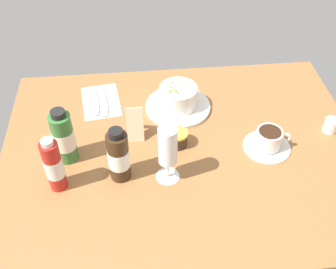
# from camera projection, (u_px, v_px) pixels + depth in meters

# --- Properties ---
(ground_plane) EXTENTS (1.10, 0.84, 0.03)m
(ground_plane) POSITION_uv_depth(u_px,v_px,m) (183.00, 152.00, 1.25)
(ground_plane) COLOR brown
(porridge_bowl) EXTENTS (0.22, 0.22, 0.09)m
(porridge_bowl) POSITION_uv_depth(u_px,v_px,m) (178.00, 99.00, 1.35)
(porridge_bowl) COLOR silver
(porridge_bowl) RESTS_ON ground_plane
(cutlery_setting) EXTENTS (0.14, 0.19, 0.01)m
(cutlery_setting) POSITION_uv_depth(u_px,v_px,m) (101.00, 102.00, 1.39)
(cutlery_setting) COLOR silver
(cutlery_setting) RESTS_ON ground_plane
(coffee_cup) EXTENTS (0.14, 0.14, 0.07)m
(coffee_cup) POSITION_uv_depth(u_px,v_px,m) (268.00, 140.00, 1.22)
(coffee_cup) COLOR silver
(coffee_cup) RESTS_ON ground_plane
(creamer_jug) EXTENTS (0.05, 0.04, 0.05)m
(creamer_jug) POSITION_uv_depth(u_px,v_px,m) (331.00, 125.00, 1.28)
(creamer_jug) COLOR silver
(creamer_jug) RESTS_ON ground_plane
(wine_glass) EXTENTS (0.07, 0.07, 0.19)m
(wine_glass) POSITION_uv_depth(u_px,v_px,m) (168.00, 148.00, 1.08)
(wine_glass) COLOR white
(wine_glass) RESTS_ON ground_plane
(jam_jar) EXTENTS (0.06, 0.06, 0.05)m
(jam_jar) POSITION_uv_depth(u_px,v_px,m) (178.00, 138.00, 1.23)
(jam_jar) COLOR #362517
(jam_jar) RESTS_ON ground_plane
(sauce_bottle_green) EXTENTS (0.06, 0.06, 0.18)m
(sauce_bottle_green) POSITION_uv_depth(u_px,v_px,m) (64.00, 138.00, 1.15)
(sauce_bottle_green) COLOR #337233
(sauce_bottle_green) RESTS_ON ground_plane
(sauce_bottle_red) EXTENTS (0.05, 0.05, 0.18)m
(sauce_bottle_red) POSITION_uv_depth(u_px,v_px,m) (54.00, 166.00, 1.07)
(sauce_bottle_red) COLOR #B21E19
(sauce_bottle_red) RESTS_ON ground_plane
(sauce_bottle_brown) EXTENTS (0.06, 0.06, 0.18)m
(sauce_bottle_brown) POSITION_uv_depth(u_px,v_px,m) (119.00, 156.00, 1.10)
(sauce_bottle_brown) COLOR #382314
(sauce_bottle_brown) RESTS_ON ground_plane
(menu_card) EXTENTS (0.05, 0.08, 0.11)m
(menu_card) POSITION_uv_depth(u_px,v_px,m) (135.00, 121.00, 1.25)
(menu_card) COLOR #C9B187
(menu_card) RESTS_ON ground_plane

